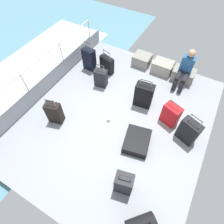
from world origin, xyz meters
name	(u,v)px	position (x,y,z in m)	size (l,w,h in m)	color
ground_plane	(117,117)	(0.00, 0.00, -0.03)	(4.40, 5.20, 0.06)	gray
gunwale_port	(50,81)	(-2.17, 0.00, 0.23)	(0.06, 5.20, 0.45)	gray
railing_port	(44,65)	(-2.17, 0.00, 0.78)	(0.04, 4.20, 1.02)	silver
sea_wake	(21,78)	(-3.60, 0.00, -0.34)	(12.00, 12.00, 0.01)	#598C9E
cargo_crate_0	(142,60)	(-0.30, 2.18, 0.17)	(0.55, 0.47, 0.34)	gray
cargo_crate_1	(162,67)	(0.38, 2.16, 0.18)	(0.62, 0.45, 0.36)	gray
cargo_crate_2	(183,75)	(1.03, 2.14, 0.18)	(0.65, 0.43, 0.35)	gray
passenger_seated	(185,69)	(1.03, 1.96, 0.54)	(0.34, 0.66, 1.05)	#26598C
suitcase_0	(101,78)	(-0.94, 0.75, 0.27)	(0.37, 0.27, 0.73)	black
suitcase_1	(171,114)	(1.18, 0.50, 0.29)	(0.46, 0.37, 0.71)	red
suitcase_2	(124,183)	(0.93, -1.48, 0.30)	(0.39, 0.31, 0.76)	black
suitcase_3	(107,64)	(-1.10, 1.36, 0.26)	(0.47, 0.30, 0.72)	black
suitcase_4	(89,59)	(-1.62, 1.21, 0.35)	(0.39, 0.24, 0.92)	black
suitcase_5	(144,95)	(0.39, 0.68, 0.35)	(0.48, 0.30, 0.86)	black
suitcase_6	(54,113)	(-1.26, -0.84, 0.30)	(0.40, 0.30, 0.77)	black
suitcase_7	(188,131)	(1.68, 0.22, 0.32)	(0.49, 0.36, 0.84)	black
suitcase_8	(137,141)	(0.75, -0.46, 0.11)	(0.68, 0.77, 0.21)	black
paper_cup	(108,119)	(-0.13, -0.22, 0.05)	(0.08, 0.08, 0.10)	white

